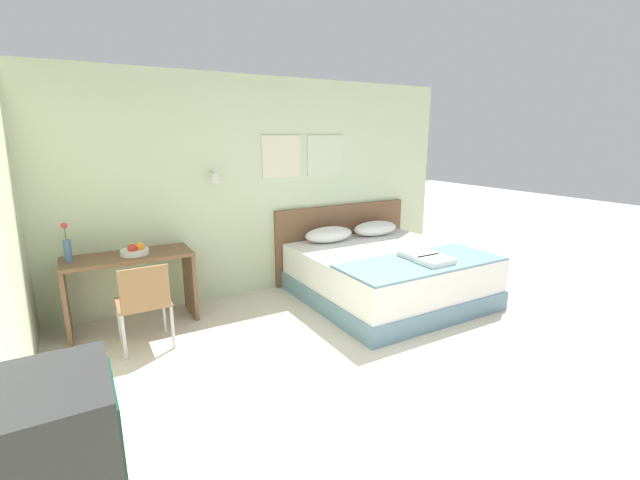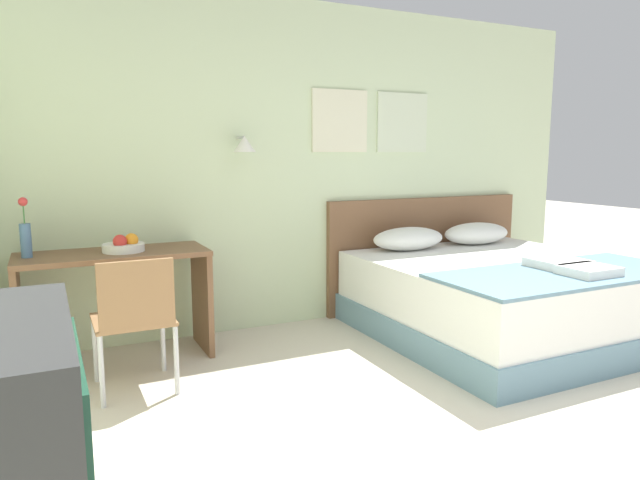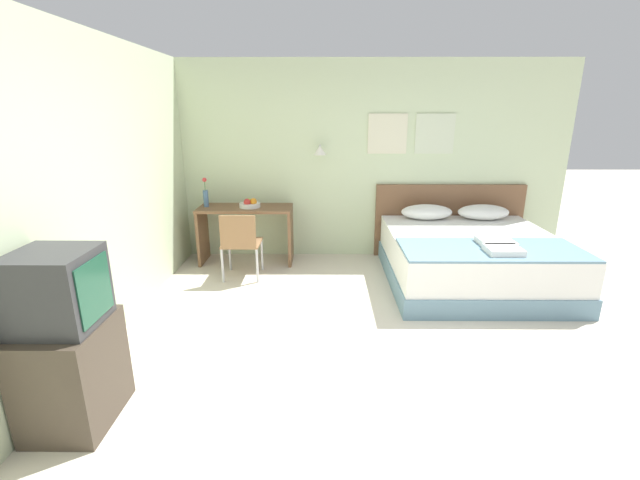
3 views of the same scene
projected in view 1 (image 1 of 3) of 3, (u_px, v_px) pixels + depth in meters
The scene contains 14 objects.
ground_plane at pixel (410, 409), 3.15m from camera, with size 24.00×24.00×0.00m, color beige.
wall_back at pixel (255, 188), 5.28m from camera, with size 5.63×0.31×2.65m.
bed at pixel (387, 275), 5.23m from camera, with size 1.94×1.98×0.60m.
headboard at pixel (342, 241), 6.04m from camera, with size 2.06×0.06×1.02m.
pillow_left at pixel (329, 234), 5.59m from camera, with size 0.68×0.36×0.20m.
pillow_right at pixel (375, 228), 5.96m from camera, with size 0.68×0.36×0.20m.
throw_blanket at pixel (422, 262), 4.68m from camera, with size 1.88×0.79×0.02m.
folded_towel_near_foot at pixel (419, 254), 4.82m from camera, with size 0.35×0.35×0.06m.
folded_towel_mid_bed at pixel (435, 261), 4.58m from camera, with size 0.34×0.29×0.06m.
desk at pixel (130, 276), 4.43m from camera, with size 1.24×0.53×0.77m.
desk_chair at pixel (144, 299), 3.92m from camera, with size 0.46×0.46×0.83m.
fruit_bowl at pixel (135, 250), 4.38m from camera, with size 0.28×0.28×0.12m.
flower_vase at pixel (67, 247), 4.10m from camera, with size 0.07×0.07×0.39m.
television at pixel (40, 453), 1.39m from camera, with size 0.48×0.46×0.49m.
Camera 1 is at (-1.96, -2.05, 1.96)m, focal length 24.00 mm.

